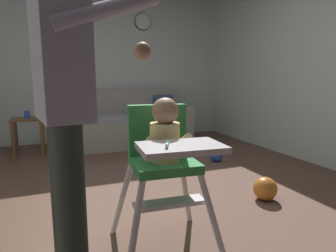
{
  "coord_description": "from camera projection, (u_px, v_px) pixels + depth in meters",
  "views": [
    {
      "loc": [
        -0.76,
        -2.2,
        1.03
      ],
      "look_at": [
        -0.17,
        -0.72,
        0.77
      ],
      "focal_mm": 30.39,
      "sensor_mm": 36.0,
      "label": 1
    }
  ],
  "objects": [
    {
      "name": "ground",
      "position": [
        155.0,
        205.0,
        2.46
      ],
      "size": [
        5.95,
        7.06,
        0.1
      ],
      "primitive_type": "cube",
      "color": "brown"
    },
    {
      "name": "wall_far",
      "position": [
        101.0,
        66.0,
        4.79
      ],
      "size": [
        5.15,
        0.06,
        2.5
      ],
      "primitive_type": "cube",
      "color": "silver",
      "rests_on": "ground"
    },
    {
      "name": "wall_right",
      "position": [
        324.0,
        60.0,
        3.33
      ],
      "size": [
        0.06,
        6.06,
        2.5
      ],
      "primitive_type": "cube",
      "color": "silver",
      "rests_on": "ground"
    },
    {
      "name": "area_rug",
      "position": [
        193.0,
        204.0,
        2.37
      ],
      "size": [
        1.99,
        2.93,
        0.01
      ],
      "primitive_type": "cube",
      "color": "brown",
      "rests_on": "ground"
    },
    {
      "name": "couch",
      "position": [
        127.0,
        123.0,
        4.57
      ],
      "size": [
        1.95,
        0.86,
        0.86
      ],
      "rotation": [
        0.0,
        0.0,
        -1.57
      ],
      "color": "gray",
      "rests_on": "ground"
    },
    {
      "name": "high_chair",
      "position": [
        164.0,
        149.0,
        1.63
      ],
      "size": [
        0.65,
        0.76,
        0.93
      ],
      "rotation": [
        0.0,
        0.0,
        -1.65
      ],
      "color": "silver",
      "rests_on": "ground"
    },
    {
      "name": "adult_standing",
      "position": [
        64.0,
        101.0,
        1.32
      ],
      "size": [
        0.57,
        0.5,
        1.64
      ],
      "rotation": [
        0.0,
        0.0,
        0.16
      ],
      "color": "#29302C",
      "rests_on": "ground"
    },
    {
      "name": "toy_ball",
      "position": [
        216.0,
        156.0,
        3.58
      ],
      "size": [
        0.15,
        0.15,
        0.15
      ],
      "primitive_type": "sphere",
      "color": "#284CB7",
      "rests_on": "ground"
    },
    {
      "name": "toy_ball_second",
      "position": [
        265.0,
        189.0,
        2.44
      ],
      "size": [
        0.2,
        0.2,
        0.2
      ],
      "primitive_type": "sphere",
      "color": "orange",
      "rests_on": "ground"
    },
    {
      "name": "side_table",
      "position": [
        28.0,
        129.0,
        3.79
      ],
      "size": [
        0.4,
        0.4,
        0.52
      ],
      "color": "brown",
      "rests_on": "ground"
    },
    {
      "name": "sippy_cup",
      "position": [
        27.0,
        115.0,
        3.76
      ],
      "size": [
        0.07,
        0.07,
        0.1
      ],
      "primitive_type": "cylinder",
      "color": "#284CB7",
      "rests_on": "side_table"
    },
    {
      "name": "wall_clock",
      "position": [
        143.0,
        22.0,
        4.89
      ],
      "size": [
        0.29,
        0.04,
        0.29
      ],
      "color": "white"
    }
  ]
}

